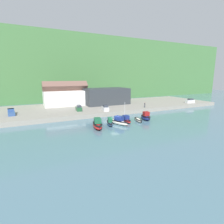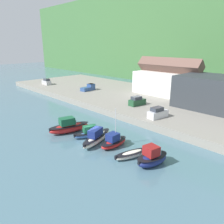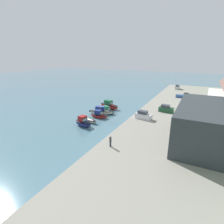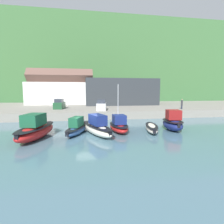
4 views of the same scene
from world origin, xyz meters
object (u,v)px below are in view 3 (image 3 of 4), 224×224
Objects in this scene: moored_boat_2 at (101,111)px; moored_boat_3 at (99,115)px; parked_car_3 at (143,115)px; parked_car_0 at (166,109)px; parked_car_2 at (177,87)px; moored_boat_4 at (89,120)px; person_on_quay at (110,141)px; moored_boat_0 at (109,105)px; moored_boat_5 at (83,122)px; moored_boat_1 at (107,110)px; pickup_truck_0 at (183,96)px.

moored_boat_3 reaches higher than moored_boat_2.
parked_car_0 is at bearing 162.79° from parked_car_3.
parked_car_0 is at bearing -84.17° from parked_car_2.
parked_car_0 is at bearing 91.00° from moored_boat_2.
parked_car_0 is (-14.00, 17.79, 1.89)m from moored_boat_4.
person_on_quay is at bearing -6.04° from parked_car_0.
parked_car_0 is 9.70m from parked_car_3.
moored_boat_5 is at bearing 18.64° from moored_boat_0.
parked_car_3 reaches higher than moored_boat_2.
moored_boat_3 is 2.87× the size of person_on_quay.
moored_boat_0 is 4.74m from moored_boat_1.
moored_boat_0 is 30.63m from pickup_truck_0.
parked_car_3 is at bearing 91.23° from moored_boat_3.
moored_boat_4 is at bearing -46.61° from parked_car_0.
moored_boat_1 is 0.83× the size of moored_boat_2.
pickup_truck_0 is at bearing 161.50° from moored_boat_1.
person_on_quay reaches higher than pickup_truck_0.
moored_boat_4 is 14.71m from parked_car_3.
parked_car_2 is 49.17m from parked_car_3.
moored_boat_1 is 47.40m from parked_car_2.
moored_boat_3 is at bearing -38.07° from pickup_truck_0.
moored_boat_1 is at bearing -170.18° from moored_boat_5.
parked_car_2 is at bearing -174.20° from parked_car_3.
moored_boat_3 is 37.19m from pickup_truck_0.
person_on_quay reaches higher than moored_boat_4.
person_on_quay is (47.44, -7.69, 0.28)m from pickup_truck_0.
person_on_quay is at bearing -89.70° from parked_car_2.
moored_boat_3 reaches higher than moored_boat_1.
pickup_truck_0 reaches higher than moored_boat_2.
pickup_truck_0 is at bearing 175.83° from parked_car_3.
moored_boat_3 reaches higher than moored_boat_0.
moored_boat_3 is 19.84m from parked_car_0.
parked_car_2 is (-57.51, 15.40, 1.37)m from moored_boat_5.
moored_boat_0 is 1.35× the size of moored_boat_4.
parked_car_3 reaches higher than moored_boat_4.
parked_car_0 is 0.98× the size of parked_car_3.
moored_boat_2 is 10.40m from moored_boat_5.
parked_car_2 is at bearing 170.37° from moored_boat_0.
parked_car_2 is 66.15m from person_on_quay.
person_on_quay is at bearing 64.74° from moored_boat_5.
moored_boat_0 is at bearing -109.89° from parked_car_2.
moored_boat_4 is 1.19× the size of pickup_truck_0.
moored_boat_3 is at bearing 23.71° from moored_boat_0.
moored_boat_5 is at bearing -49.23° from parked_car_3.
moored_boat_2 is at bearing -145.31° from person_on_quay.
pickup_truck_0 reaches higher than moored_boat_4.
moored_boat_0 reaches higher than moored_boat_2.
parked_car_2 is 0.97× the size of parked_car_3.
parked_car_3 is (4.33, 13.26, 1.64)m from moored_boat_1.
moored_boat_5 is 59.55m from parked_car_2.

